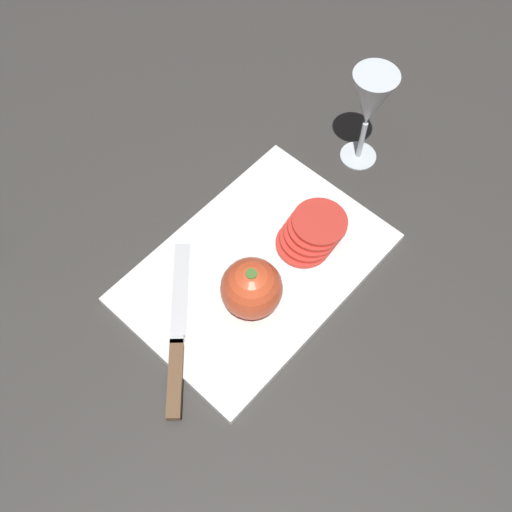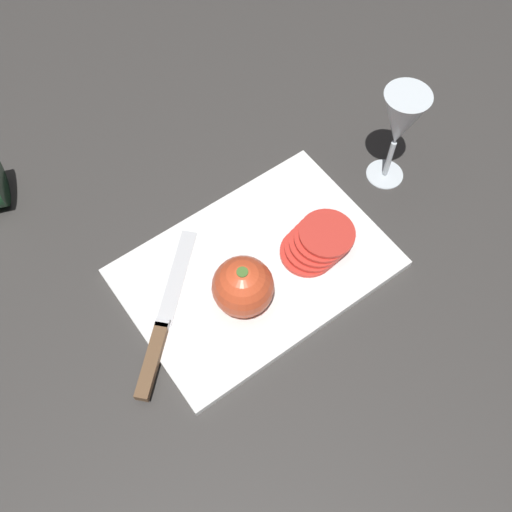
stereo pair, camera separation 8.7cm
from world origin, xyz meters
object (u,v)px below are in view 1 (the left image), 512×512
Objects in this scene: whole_tomato at (252,288)px; knife at (176,358)px; tomato_slice_stack_near at (311,233)px; wine_glass at (370,103)px.

knife is at bearing 172.70° from whole_tomato.
tomato_slice_stack_near is at bearing 2.34° from whole_tomato.
whole_tomato is 0.76× the size of tomato_slice_stack_near.
knife is (-0.13, 0.02, -0.04)m from whole_tomato.
whole_tomato is 0.14m from knife.
wine_glass is at bearing -38.65° from knife.
tomato_slice_stack_near is at bearing -165.06° from wine_glass.
whole_tomato is (-0.33, -0.06, -0.07)m from wine_glass.
knife is 0.28m from tomato_slice_stack_near.
wine_glass reaches higher than whole_tomato.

